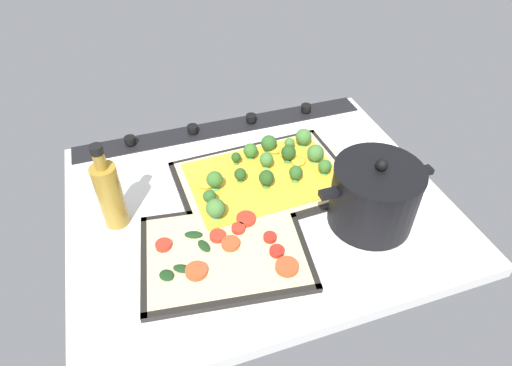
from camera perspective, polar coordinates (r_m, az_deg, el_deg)
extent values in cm
cube|color=white|center=(97.02, 0.21, -2.90)|extent=(81.01, 65.89, 3.00)
cube|color=black|center=(117.85, -4.41, 7.32)|extent=(77.77, 7.00, 0.80)
cylinder|color=black|center=(124.08, 6.60, 9.79)|extent=(2.80, 2.80, 1.80)
cylinder|color=black|center=(118.94, -0.64, 8.56)|extent=(2.80, 2.80, 1.80)
cylinder|color=black|center=(115.86, -8.34, 7.08)|extent=(2.80, 2.80, 1.80)
cylinder|color=black|center=(114.99, -16.25, 5.43)|extent=(2.80, 2.80, 1.80)
cube|color=black|center=(100.11, 1.08, 0.15)|extent=(39.99, 29.02, 0.50)
cube|color=black|center=(109.33, -1.48, 4.53)|extent=(38.82, 2.94, 1.30)
cube|color=black|center=(91.25, 4.15, -4.72)|extent=(38.82, 2.94, 1.30)
cube|color=black|center=(106.80, 10.49, 2.71)|extent=(2.42, 27.34, 1.30)
cube|color=black|center=(96.12, -9.38, -2.34)|extent=(2.42, 27.34, 1.30)
cube|color=beige|center=(99.62, 1.09, 0.47)|extent=(37.48, 26.52, 1.00)
cube|color=gold|center=(99.16, 1.09, 0.78)|extent=(34.46, 23.90, 0.40)
cone|color=#4D8B3F|center=(92.48, -6.10, -2.41)|extent=(1.55, 1.55, 1.36)
sphere|color=#2D5B23|center=(91.29, -6.17, -1.63)|extent=(2.82, 2.82, 2.82)
cone|color=#4D8B3F|center=(97.80, 5.20, 0.57)|extent=(1.69, 1.69, 1.36)
sphere|color=#2D5B23|center=(96.61, 5.27, 1.40)|extent=(3.08, 3.08, 3.08)
cone|color=#5B9F46|center=(100.62, 8.96, 1.44)|extent=(1.70, 1.70, 1.08)
sphere|color=#386B28|center=(99.55, 9.06, 2.19)|extent=(3.09, 3.09, 3.09)
cone|color=#427635|center=(102.38, -2.62, 2.80)|extent=(1.26, 1.26, 1.07)
sphere|color=#264C1C|center=(101.52, -2.64, 3.42)|extent=(2.30, 2.30, 2.30)
cone|color=#68AD54|center=(108.61, 6.19, 5.19)|extent=(2.19, 2.19, 1.16)
sphere|color=#427533|center=(107.41, 6.27, 6.08)|extent=(3.98, 3.98, 3.98)
cone|color=#68AD54|center=(106.82, 4.39, 4.63)|extent=(1.37, 1.37, 1.18)
sphere|color=#427533|center=(105.92, 4.43, 5.29)|extent=(2.49, 2.49, 2.49)
cone|color=#5B9F46|center=(103.96, -0.72, 3.52)|extent=(1.88, 1.88, 1.02)
sphere|color=#386B28|center=(102.87, -0.73, 4.31)|extent=(3.41, 3.41, 3.41)
cone|color=#5B9F46|center=(95.89, -5.39, -0.44)|extent=(2.01, 2.01, 1.33)
sphere|color=#386B28|center=(94.55, -5.46, 0.47)|extent=(3.65, 3.65, 3.65)
cone|color=#427635|center=(96.12, 1.36, -0.14)|extent=(1.86, 1.86, 1.25)
sphere|color=#264C1C|center=(94.87, 1.38, 0.71)|extent=(3.38, 3.38, 3.38)
cone|color=#68AD54|center=(100.96, 1.37, 2.29)|extent=(1.77, 1.77, 1.33)
sphere|color=#427533|center=(99.79, 1.38, 3.12)|extent=(3.22, 3.22, 3.22)
cone|color=#427635|center=(103.14, 4.24, 3.16)|extent=(1.91, 1.91, 1.36)
sphere|color=#264C1C|center=(101.93, 4.30, 4.03)|extent=(3.46, 3.46, 3.46)
cone|color=#427635|center=(97.62, -2.06, 0.50)|extent=(1.52, 1.52, 0.94)
sphere|color=#264C1C|center=(96.64, -2.08, 1.17)|extent=(2.76, 2.76, 2.76)
cone|color=#68AD54|center=(89.45, -5.25, -4.28)|extent=(2.20, 2.20, 1.24)
sphere|color=#427533|center=(87.95, -5.33, -3.31)|extent=(4.00, 4.00, 4.00)
cone|color=#4D8B3F|center=(106.31, 1.69, 4.45)|extent=(2.13, 2.13, 0.92)
sphere|color=#2D5B23|center=(105.17, 1.71, 5.28)|extent=(3.87, 3.87, 3.87)
cone|color=#68AD54|center=(103.81, 7.74, 3.05)|extent=(2.19, 2.19, 1.10)
sphere|color=#427533|center=(102.56, 7.84, 3.94)|extent=(3.99, 3.99, 3.99)
ellipsoid|color=gold|center=(103.03, 5.58, 2.91)|extent=(4.98, 4.96, 1.26)
ellipsoid|color=gold|center=(105.36, 3.94, 4.02)|extent=(4.52, 4.36, 1.23)
ellipsoid|color=gold|center=(96.85, -6.56, -0.09)|extent=(4.67, 3.96, 1.43)
ellipsoid|color=gold|center=(106.32, 2.39, 4.49)|extent=(5.02, 5.02, 1.27)
cube|color=black|center=(85.57, -4.09, -9.25)|extent=(34.85, 28.02, 0.50)
cube|color=black|center=(92.94, -5.08, -3.72)|extent=(31.87, 5.36, 1.30)
cube|color=black|center=(78.51, -2.91, -15.43)|extent=(31.87, 5.36, 1.30)
cube|color=black|center=(87.42, 6.02, -7.56)|extent=(4.33, 24.00, 1.30)
cube|color=black|center=(85.86, -14.49, -10.34)|extent=(4.33, 24.00, 1.30)
cube|color=#D3BF8A|center=(85.03, -4.11, -8.95)|extent=(32.16, 25.33, 0.90)
cylinder|color=#B22319|center=(85.92, 1.85, -7.15)|extent=(2.62, 2.62, 1.00)
cylinder|color=red|center=(87.53, -2.34, -5.99)|extent=(2.77, 2.77, 1.00)
cylinder|color=#B22319|center=(83.70, 2.76, -8.95)|extent=(2.89, 2.89, 1.00)
cylinder|color=red|center=(86.47, -12.07, -7.98)|extent=(3.11, 3.11, 1.00)
cylinder|color=#D14723|center=(81.46, -7.85, -11.40)|extent=(4.07, 4.07, 1.00)
cylinder|color=red|center=(89.30, -1.31, -4.74)|extent=(4.02, 4.02, 1.00)
cylinder|color=red|center=(86.45, -5.08, -6.95)|extent=(3.16, 3.16, 1.00)
cylinder|color=#D14723|center=(81.53, 4.10, -10.92)|extent=(4.37, 4.37, 1.00)
cylinder|color=#D14723|center=(84.98, -3.36, -7.95)|extent=(3.61, 3.61, 1.00)
ellipsoid|color=#193819|center=(81.92, -11.70, -11.80)|extent=(3.56, 3.70, 0.60)
ellipsoid|color=#193819|center=(82.31, -9.68, -11.04)|extent=(3.98, 3.43, 0.60)
ellipsoid|color=#193819|center=(85.19, -6.87, -8.20)|extent=(2.79, 3.86, 0.60)
ellipsoid|color=#193819|center=(87.38, -8.22, -6.73)|extent=(4.03, 2.99, 0.60)
cylinder|color=black|center=(90.33, 15.23, -1.85)|extent=(17.32, 17.32, 12.95)
cylinder|color=black|center=(85.92, 16.03, 1.50)|extent=(17.67, 17.67, 0.80)
sphere|color=black|center=(84.94, 16.22, 2.32)|extent=(2.40, 2.40, 2.40)
cube|color=black|center=(93.17, 21.17, 1.47)|extent=(3.60, 2.00, 1.20)
cube|color=black|center=(83.05, 9.56, -1.38)|extent=(3.60, 2.00, 1.20)
cylinder|color=olive|center=(90.94, -18.60, -1.66)|extent=(5.05, 5.05, 14.64)
cylinder|color=olive|center=(85.33, -19.89, 2.80)|extent=(2.27, 2.27, 3.50)
cylinder|color=black|center=(83.87, -20.28, 4.15)|extent=(2.53, 2.53, 1.60)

